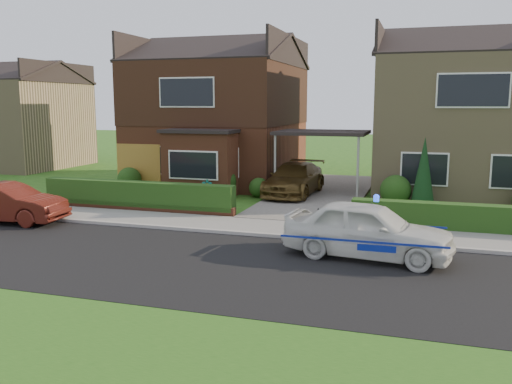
% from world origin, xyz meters
% --- Properties ---
extents(ground, '(120.00, 120.00, 0.00)m').
position_xyz_m(ground, '(0.00, 0.00, 0.00)').
color(ground, '#245316').
rests_on(ground, ground).
extents(road, '(60.00, 6.00, 0.02)m').
position_xyz_m(road, '(0.00, 0.00, 0.00)').
color(road, black).
rests_on(road, ground).
extents(kerb, '(60.00, 0.16, 0.12)m').
position_xyz_m(kerb, '(0.00, 3.05, 0.06)').
color(kerb, '#9E9993').
rests_on(kerb, ground).
extents(sidewalk, '(60.00, 2.00, 0.10)m').
position_xyz_m(sidewalk, '(0.00, 4.10, 0.05)').
color(sidewalk, slate).
rests_on(sidewalk, ground).
extents(grass_verge, '(60.00, 4.00, 0.01)m').
position_xyz_m(grass_verge, '(0.00, -5.00, 0.00)').
color(grass_verge, '#245316').
rests_on(grass_verge, ground).
extents(driveway, '(3.80, 12.00, 0.12)m').
position_xyz_m(driveway, '(0.00, 11.00, 0.06)').
color(driveway, '#666059').
rests_on(driveway, ground).
extents(house_left, '(7.50, 9.53, 7.25)m').
position_xyz_m(house_left, '(-5.78, 13.90, 3.81)').
color(house_left, brown).
rests_on(house_left, ground).
extents(house_right, '(7.50, 8.06, 7.25)m').
position_xyz_m(house_right, '(5.80, 13.99, 3.66)').
color(house_right, '#9C875F').
rests_on(house_right, ground).
extents(carport_link, '(3.80, 3.00, 2.77)m').
position_xyz_m(carport_link, '(0.00, 10.95, 2.66)').
color(carport_link, black).
rests_on(carport_link, ground).
extents(garage_door, '(2.20, 0.10, 2.10)m').
position_xyz_m(garage_door, '(-8.25, 9.96, 1.05)').
color(garage_door, olive).
rests_on(garage_door, ground).
extents(dwarf_wall, '(7.70, 0.25, 0.36)m').
position_xyz_m(dwarf_wall, '(-5.80, 5.30, 0.18)').
color(dwarf_wall, brown).
rests_on(dwarf_wall, ground).
extents(hedge_left, '(7.50, 0.55, 0.90)m').
position_xyz_m(hedge_left, '(-5.80, 5.45, 0.00)').
color(hedge_left, black).
rests_on(hedge_left, ground).
extents(hedge_right, '(7.50, 0.55, 0.80)m').
position_xyz_m(hedge_right, '(5.80, 5.35, 0.00)').
color(hedge_right, black).
rests_on(hedge_right, ground).
extents(shrub_left_far, '(1.08, 1.08, 1.08)m').
position_xyz_m(shrub_left_far, '(-8.50, 9.50, 0.54)').
color(shrub_left_far, black).
rests_on(shrub_left_far, ground).
extents(shrub_left_mid, '(1.32, 1.32, 1.32)m').
position_xyz_m(shrub_left_mid, '(-4.00, 9.30, 0.66)').
color(shrub_left_mid, black).
rests_on(shrub_left_mid, ground).
extents(shrub_left_near, '(0.84, 0.84, 0.84)m').
position_xyz_m(shrub_left_near, '(-2.40, 9.60, 0.42)').
color(shrub_left_near, black).
rests_on(shrub_left_near, ground).
extents(shrub_right_near, '(1.20, 1.20, 1.20)m').
position_xyz_m(shrub_right_near, '(3.20, 9.40, 0.60)').
color(shrub_right_near, black).
rests_on(shrub_right_near, ground).
extents(conifer_a, '(0.90, 0.90, 2.60)m').
position_xyz_m(conifer_a, '(4.20, 9.20, 1.30)').
color(conifer_a, black).
rests_on(conifer_a, ground).
extents(neighbour_left, '(6.50, 7.00, 5.20)m').
position_xyz_m(neighbour_left, '(-20.00, 16.00, 2.60)').
color(neighbour_left, '#9C875F').
rests_on(neighbour_left, ground).
extents(police_car, '(3.92, 4.46, 1.62)m').
position_xyz_m(police_car, '(2.90, 1.73, 0.73)').
color(police_car, silver).
rests_on(police_car, ground).
extents(driveway_car, '(2.06, 4.63, 1.32)m').
position_xyz_m(driveway_car, '(-1.00, 10.13, 0.78)').
color(driveway_car, brown).
rests_on(driveway_car, driveway).
extents(street_car, '(1.71, 4.03, 1.29)m').
position_xyz_m(street_car, '(-8.92, 2.40, 0.65)').
color(street_car, '#4E1810').
rests_on(street_car, ground).
extents(potted_plant_a, '(0.52, 0.44, 0.83)m').
position_xyz_m(potted_plant_a, '(-4.25, 8.38, 0.41)').
color(potted_plant_a, gray).
rests_on(potted_plant_a, ground).
extents(potted_plant_b, '(0.58, 0.53, 0.84)m').
position_xyz_m(potted_plant_b, '(-6.25, 9.00, 0.42)').
color(potted_plant_b, gray).
rests_on(potted_plant_b, ground).
extents(potted_plant_c, '(0.62, 0.62, 0.81)m').
position_xyz_m(potted_plant_c, '(-5.13, 9.00, 0.40)').
color(potted_plant_c, gray).
rests_on(potted_plant_c, ground).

